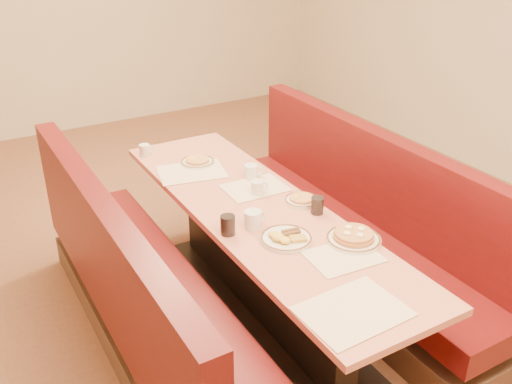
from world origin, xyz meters
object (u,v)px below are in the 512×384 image
booth_right (353,235)px  pancake_plate (353,237)px  soda_tumbler_mid (317,205)px  booth_left (144,304)px  coffee_mug_d (145,150)px  soda_tumbler_near (228,225)px  coffee_mug_c (252,172)px  coffee_mug_a (258,187)px  coffee_mug_b (253,219)px  diner_table (259,264)px  eggs_plate (286,238)px

booth_right → pancake_plate: booth_right is taller
pancake_plate → soda_tumbler_mid: bearing=87.5°
booth_left → coffee_mug_d: bearing=67.5°
soda_tumbler_mid → soda_tumbler_near: bearing=174.6°
booth_left → pancake_plate: 1.20m
coffee_mug_c → soda_tumbler_near: 0.70m
coffee_mug_a → soda_tumbler_mid: (0.17, -0.38, 0.01)m
booth_left → coffee_mug_c: booth_left is taller
coffee_mug_b → soda_tumbler_near: size_ratio=1.21×
coffee_mug_b → coffee_mug_c: coffee_mug_b is taller
coffee_mug_a → coffee_mug_c: coffee_mug_c is taller
coffee_mug_a → diner_table: bearing=-118.1°
coffee_mug_c → coffee_mug_d: size_ratio=1.19×
booth_left → booth_right: bearing=0.0°
booth_left → pancake_plate: size_ratio=8.69×
coffee_mug_a → soda_tumbler_mid: bearing=-65.5°
coffee_mug_c → soda_tumbler_mid: size_ratio=1.23×
coffee_mug_d → coffee_mug_c: bearing=-49.3°
soda_tumbler_mid → pancake_plate: bearing=-92.5°
diner_table → pancake_plate: size_ratio=8.69×
booth_right → coffee_mug_d: (-1.01, 1.10, 0.43)m
coffee_mug_d → booth_left: bearing=-104.1°
diner_table → booth_right: (0.73, 0.00, -0.01)m
coffee_mug_a → soda_tumbler_mid: soda_tumbler_mid is taller
diner_table → eggs_plate: 0.54m
pancake_plate → eggs_plate: bearing=149.0°
coffee_mug_b → soda_tumbler_near: 0.15m
booth_right → pancake_plate: 0.84m
booth_right → soda_tumbler_mid: size_ratio=25.02×
booth_right → coffee_mug_b: size_ratio=18.92×
soda_tumbler_near → pancake_plate: bearing=-36.6°
coffee_mug_d → soda_tumbler_mid: 1.41m
booth_left → coffee_mug_d: 1.27m
booth_left → coffee_mug_c: bearing=23.1°
pancake_plate → soda_tumbler_near: 0.66m
coffee_mug_c → booth_right: bearing=-18.7°
eggs_plate → coffee_mug_d: size_ratio=2.69×
soda_tumbler_near → eggs_plate: bearing=-43.0°
coffee_mug_d → soda_tumbler_near: (-0.00, -1.25, 0.01)m
eggs_plate → coffee_mug_c: (0.23, 0.75, 0.03)m
booth_right → coffee_mug_a: booth_right is taller
eggs_plate → soda_tumbler_mid: soda_tumbler_mid is taller
coffee_mug_a → soda_tumbler_mid: size_ratio=1.12×
soda_tumbler_near → soda_tumbler_mid: (0.55, -0.05, -0.00)m
coffee_mug_c → coffee_mug_d: (-0.45, 0.71, -0.01)m
coffee_mug_c → coffee_mug_b: bearing=-103.0°
pancake_plate → coffee_mug_c: size_ratio=2.35×
eggs_plate → coffee_mug_b: 0.22m
diner_table → coffee_mug_d: bearing=104.1°
pancake_plate → coffee_mug_a: (-0.15, 0.73, 0.02)m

